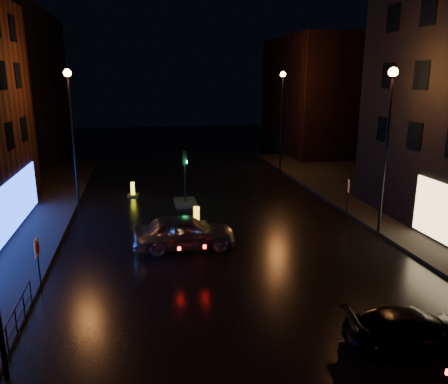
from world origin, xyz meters
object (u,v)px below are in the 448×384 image
Objects in this scene: dark_sedan at (413,330)px; silver_hatchback at (185,232)px; road_sign_right at (348,189)px; traffic_signal at (185,196)px; bollard_far at (133,193)px; bollard_near at (197,221)px; road_sign_left at (37,252)px.

silver_hatchback is at bearing 40.25° from dark_sedan.
road_sign_right is (9.95, 3.32, 0.78)m from silver_hatchback.
silver_hatchback is (-0.85, -7.63, 0.32)m from traffic_signal.
dark_sedan reaches higher than bollard_far.
silver_hatchback is 3.35m from bollard_near.
bollard_far is at bearing 31.14° from dark_sedan.
road_sign_left is 1.00× the size of road_sign_right.
dark_sedan is 13.18m from road_sign_left.
bollard_near is 9.07m from road_sign_right.
road_sign_right is at bearing -25.32° from traffic_signal.
dark_sedan is 1.91× the size of road_sign_right.
bollard_far is at bearing 79.27° from road_sign_left.
bollard_near is at bearing -16.19° from silver_hatchback.
silver_hatchback is 2.26× the size of road_sign_left.
silver_hatchback reaches higher than bollard_far.
bollard_near is 9.47m from road_sign_left.
traffic_signal reaches higher than bollard_far.
road_sign_left is at bearing -98.30° from bollard_far.
road_sign_left reaches higher than silver_hatchback.
road_sign_right is (8.96, 0.17, 1.36)m from bollard_near.
dark_sedan is at bearing 91.82° from road_sign_right.
bollard_far is at bearing 142.72° from traffic_signal.
silver_hatchback is 10.52m from road_sign_right.
bollard_near is 1.24× the size of bollard_far.
traffic_signal is 0.72× the size of silver_hatchback.
dark_sedan is 2.82× the size of bollard_near.
road_sign_right is at bearing -70.31° from silver_hatchback.
dark_sedan is 21.13m from bollard_far.
road_sign_left is at bearing -121.58° from traffic_signal.
bollard_far is (-2.49, 10.17, -0.61)m from silver_hatchback.
road_sign_right is (12.44, -6.85, 1.39)m from bollard_far.
road_sign_right is at bearing 25.94° from road_sign_left.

